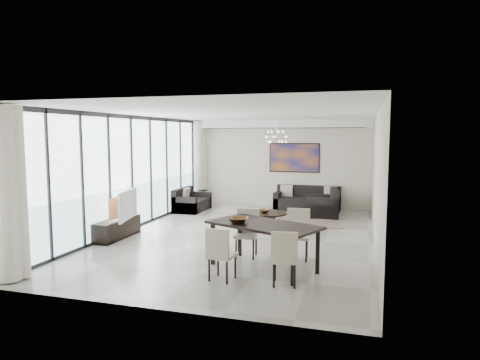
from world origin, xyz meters
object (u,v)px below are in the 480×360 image
at_px(sofa_main, 307,202).
at_px(tv_console, 117,229).
at_px(television, 123,205).
at_px(dining_table, 264,228).
at_px(coffee_table, 267,218).

xyz_separation_m(sofa_main, tv_console, (-3.77, -5.10, -0.03)).
relative_size(television, dining_table, 0.53).
bearing_deg(coffee_table, dining_table, -78.49).
distance_m(television, dining_table, 3.87).
xyz_separation_m(tv_console, dining_table, (3.80, -1.30, 0.52)).
bearing_deg(sofa_main, coffee_table, -104.23).
relative_size(coffee_table, sofa_main, 0.49).
bearing_deg(tv_console, television, 0.91).
bearing_deg(tv_console, coffee_table, 37.18).
bearing_deg(television, tv_console, 78.19).
relative_size(sofa_main, dining_table, 0.94).
distance_m(sofa_main, dining_table, 6.42).
xyz_separation_m(tv_console, television, (0.16, 0.00, 0.56)).
bearing_deg(coffee_table, television, -141.36).
distance_m(coffee_table, dining_table, 3.74).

